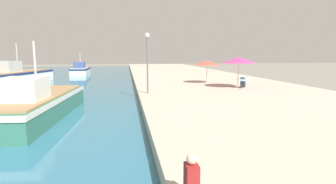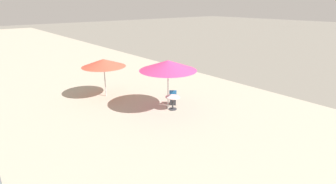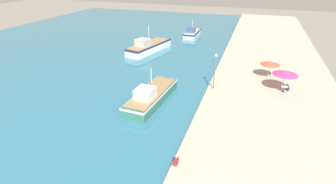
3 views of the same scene
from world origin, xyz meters
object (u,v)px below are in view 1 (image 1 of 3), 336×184
at_px(fishing_boat_far, 81,70).
at_px(person_at_quay, 189,180).
at_px(cafe_chair_left, 243,84).
at_px(cafe_table, 241,82).
at_px(lamppost, 147,53).
at_px(cafe_umbrella_white, 207,63).
at_px(fishing_boat_mid, 18,76).
at_px(fishing_boat_near, 37,104).
at_px(cafe_umbrella_pink, 239,60).

distance_m(fishing_boat_far, person_at_quay, 43.77).
bearing_deg(fishing_boat_far, cafe_chair_left, -55.22).
bearing_deg(cafe_table, lamppost, -167.96).
bearing_deg(cafe_table, cafe_umbrella_white, 112.38).
height_order(fishing_boat_mid, person_at_quay, fishing_boat_mid).
distance_m(fishing_boat_near, cafe_umbrella_white, 17.21).
xyz_separation_m(person_at_quay, lamppost, (0.39, 15.09, 2.65)).
height_order(fishing_boat_mid, lamppost, lamppost).
distance_m(fishing_boat_near, fishing_boat_mid, 20.46).
bearing_deg(cafe_umbrella_white, lamppost, -137.29).
distance_m(cafe_table, cafe_chair_left, 0.75).
xyz_separation_m(fishing_boat_near, cafe_table, (14.90, 6.67, 0.24)).
relative_size(cafe_chair_left, person_at_quay, 0.90).
relative_size(cafe_umbrella_pink, cafe_umbrella_white, 1.14).
bearing_deg(fishing_boat_mid, cafe_table, -14.54).
height_order(fishing_boat_mid, cafe_table, fishing_boat_mid).
bearing_deg(lamppost, person_at_quay, -91.47).
bearing_deg(person_at_quay, cafe_chair_left, 62.01).
height_order(cafe_umbrella_white, cafe_chair_left, cafe_umbrella_white).
relative_size(cafe_umbrella_pink, cafe_table, 3.77).
bearing_deg(cafe_chair_left, cafe_umbrella_white, 162.75).
relative_size(cafe_umbrella_white, cafe_table, 3.30).
bearing_deg(cafe_umbrella_pink, cafe_umbrella_white, 110.99).
distance_m(fishing_boat_mid, fishing_boat_far, 14.68).
bearing_deg(person_at_quay, cafe_umbrella_white, 71.73).
height_order(cafe_table, cafe_chair_left, cafe_chair_left).
bearing_deg(fishing_boat_mid, lamppost, -30.39).
xyz_separation_m(cafe_umbrella_pink, lamppost, (-8.20, -1.96, 0.63)).
xyz_separation_m(fishing_boat_mid, fishing_boat_far, (5.03, 13.79, -0.20)).
xyz_separation_m(cafe_chair_left, lamppost, (-8.87, -2.33, 2.77)).
bearing_deg(cafe_umbrella_white, cafe_table, -67.62).
height_order(fishing_boat_far, cafe_table, fishing_boat_far).
relative_size(cafe_umbrella_white, person_at_quay, 2.62).
xyz_separation_m(fishing_boat_far, cafe_umbrella_pink, (17.72, -25.76, 2.26)).
xyz_separation_m(fishing_boat_mid, lamppost, (14.55, -13.93, 2.69)).
distance_m(fishing_boat_near, cafe_table, 16.32).
bearing_deg(person_at_quay, cafe_umbrella_pink, 63.28).
height_order(fishing_boat_far, cafe_chair_left, fishing_boat_far).
height_order(cafe_umbrella_pink, lamppost, lamppost).
bearing_deg(fishing_boat_mid, cafe_chair_left, -13.00).
distance_m(cafe_umbrella_pink, cafe_table, 1.95).
bearing_deg(cafe_table, person_at_quay, -117.46).
bearing_deg(fishing_boat_near, cafe_umbrella_pink, 28.82).
relative_size(cafe_table, lamppost, 0.18).
distance_m(cafe_chair_left, lamppost, 9.58).
bearing_deg(cafe_table, fishing_boat_near, -155.89).
bearing_deg(fishing_boat_far, person_at_quay, -79.09).
bearing_deg(cafe_umbrella_pink, fishing_boat_mid, 152.25).
relative_size(cafe_umbrella_pink, lamppost, 0.66).
bearing_deg(fishing_boat_near, cafe_table, 27.99).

